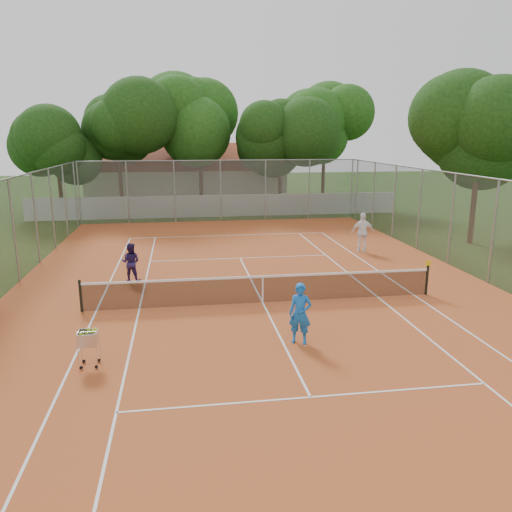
{
  "coord_description": "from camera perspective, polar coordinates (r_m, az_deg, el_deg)",
  "views": [
    {
      "loc": [
        -2.65,
        -15.94,
        5.57
      ],
      "look_at": [
        0.0,
        1.5,
        1.3
      ],
      "focal_mm": 35.0,
      "sensor_mm": 36.0,
      "label": 1
    }
  ],
  "objects": [
    {
      "name": "ball_hopper",
      "position": [
        13.09,
        -18.58,
        -9.86
      ],
      "size": [
        0.53,
        0.53,
        0.99
      ],
      "primitive_type": "cube",
      "rotation": [
        0.0,
        0.0,
        0.12
      ],
      "color": "silver",
      "rests_on": "court_pad"
    },
    {
      "name": "court_pad",
      "position": [
        17.09,
        0.76,
        -5.38
      ],
      "size": [
        18.0,
        34.0,
        0.02
      ],
      "primitive_type": "cube",
      "color": "#B45123",
      "rests_on": "ground"
    },
    {
      "name": "tropical_trees",
      "position": [
        38.03,
        -4.77,
        12.71
      ],
      "size": [
        29.0,
        19.0,
        10.0
      ],
      "primitive_type": "cube",
      "color": "black",
      "rests_on": "ground"
    },
    {
      "name": "clubhouse",
      "position": [
        45.07,
        -7.9,
        9.2
      ],
      "size": [
        16.4,
        9.0,
        4.4
      ],
      "primitive_type": "cube",
      "color": "beige",
      "rests_on": "ground"
    },
    {
      "name": "player_far_left",
      "position": [
        19.97,
        -14.12,
        -0.69
      ],
      "size": [
        0.85,
        0.73,
        1.52
      ],
      "primitive_type": "imported",
      "rotation": [
        0.0,
        0.0,
        2.91
      ],
      "color": "#271A50",
      "rests_on": "court_pad"
    },
    {
      "name": "ground",
      "position": [
        17.09,
        0.76,
        -5.41
      ],
      "size": [
        120.0,
        120.0,
        0.0
      ],
      "primitive_type": "plane",
      "color": "#1C370F",
      "rests_on": "ground"
    },
    {
      "name": "perimeter_fence",
      "position": [
        16.55,
        0.78,
        1.15
      ],
      "size": [
        18.0,
        34.0,
        4.0
      ],
      "primitive_type": "cube",
      "color": "slate",
      "rests_on": "ground"
    },
    {
      "name": "tennis_net",
      "position": [
        16.93,
        0.77,
        -3.78
      ],
      "size": [
        11.88,
        0.1,
        0.98
      ],
      "primitive_type": "cube",
      "color": "black",
      "rests_on": "court_pad"
    },
    {
      "name": "player_near",
      "position": [
        13.67,
        5.07,
        -6.57
      ],
      "size": [
        0.73,
        0.61,
        1.69
      ],
      "primitive_type": "imported",
      "rotation": [
        0.0,
        0.0,
        -0.4
      ],
      "color": "blue",
      "rests_on": "court_pad"
    },
    {
      "name": "player_far_right",
      "position": [
        24.84,
        12.11,
        2.66
      ],
      "size": [
        1.19,
        0.67,
        1.92
      ],
      "primitive_type": "imported",
      "rotation": [
        0.0,
        0.0,
        2.95
      ],
      "color": "white",
      "rests_on": "court_pad"
    },
    {
      "name": "court_lines",
      "position": [
        17.08,
        0.76,
        -5.34
      ],
      "size": [
        10.98,
        23.78,
        0.01
      ],
      "primitive_type": "cube",
      "color": "white",
      "rests_on": "court_pad"
    },
    {
      "name": "boundary_wall",
      "position": [
        35.37,
        -4.29,
        5.74
      ],
      "size": [
        26.0,
        0.3,
        1.5
      ],
      "primitive_type": "cube",
      "color": "silver",
      "rests_on": "ground"
    }
  ]
}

